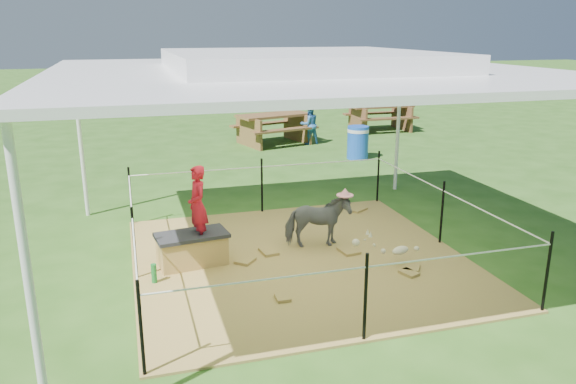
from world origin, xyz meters
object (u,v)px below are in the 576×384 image
object	(u,v)px
woman	(197,198)
picnic_table_far	(380,118)
pony	(318,221)
trash_barrel	(358,143)
foal	(400,249)
straw_bale	(192,251)
green_bottle	(154,273)
distant_person	(309,124)
picnic_table_near	(274,129)

from	to	relation	value
woman	picnic_table_far	xyz separation A→B (m)	(7.10, 9.26, -0.56)
pony	trash_barrel	bearing A→B (deg)	-21.19
foal	picnic_table_far	distance (m)	11.01
straw_bale	trash_barrel	bearing A→B (deg)	49.15
green_bottle	picnic_table_far	distance (m)	12.43
woman	green_bottle	distance (m)	1.14
straw_bale	trash_barrel	xyz separation A→B (m)	(4.87, 5.63, 0.18)
green_bottle	distant_person	xyz separation A→B (m)	(4.84, 8.22, 0.41)
pony	distant_person	xyz separation A→B (m)	(2.41, 7.63, 0.14)
trash_barrel	distant_person	xyz separation A→B (m)	(-0.58, 2.14, 0.15)
distant_person	picnic_table_far	bearing A→B (deg)	-160.47
woman	pony	distance (m)	1.86
pony	distant_person	world-z (taller)	distant_person
straw_bale	picnic_table_near	distance (m)	8.76
straw_bale	woman	world-z (taller)	woman
green_bottle	foal	xyz separation A→B (m)	(3.31, -0.36, 0.11)
straw_bale	distant_person	xyz separation A→B (m)	(4.29, 7.77, 0.34)
woman	foal	xyz separation A→B (m)	(2.66, -0.81, -0.72)
foal	green_bottle	bearing A→B (deg)	153.75
woman	distant_person	size ratio (longest dim) A/B	0.96
green_bottle	picnic_table_near	xyz separation A→B (m)	(3.87, 8.55, 0.27)
foal	picnic_table_near	xyz separation A→B (m)	(0.56, 8.91, 0.17)
foal	woman	bearing A→B (deg)	143.02
green_bottle	picnic_table_far	world-z (taller)	picnic_table_far
straw_bale	woman	xyz separation A→B (m)	(0.10, -0.00, 0.75)
trash_barrel	picnic_table_far	distance (m)	4.31
straw_bale	green_bottle	distance (m)	0.71
foal	trash_barrel	bearing A→B (deg)	51.80
woman	foal	bearing A→B (deg)	65.03
picnic_table_far	distant_person	size ratio (longest dim) A/B	1.77
straw_bale	picnic_table_far	xyz separation A→B (m)	(7.20, 9.26, 0.19)
foal	distant_person	size ratio (longest dim) A/B	0.73
pony	picnic_table_far	size ratio (longest dim) A/B	0.47
woman	straw_bale	bearing A→B (deg)	-98.06
woman	picnic_table_near	bearing A→B (deg)	150.26
straw_bale	green_bottle	xyz separation A→B (m)	(-0.55, -0.45, -0.08)
green_bottle	pony	size ratio (longest dim) A/B	0.27
pony	foal	distance (m)	1.30
foal	picnic_table_near	distance (m)	8.93
picnic_table_near	straw_bale	bearing A→B (deg)	-127.78
picnic_table_far	pony	bearing A→B (deg)	-119.99
green_bottle	straw_bale	bearing A→B (deg)	39.29
pony	green_bottle	bearing A→B (deg)	110.89
trash_barrel	distant_person	size ratio (longest dim) A/B	0.73
woman	trash_barrel	bearing A→B (deg)	131.68
picnic_table_far	woman	bearing A→B (deg)	-127.20
straw_bale	picnic_table_near	xyz separation A→B (m)	(3.32, 8.10, 0.20)
pony	foal	bearing A→B (deg)	-129.32
pony	distant_person	bearing A→B (deg)	-10.16
pony	picnic_table_far	world-z (taller)	picnic_table_far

